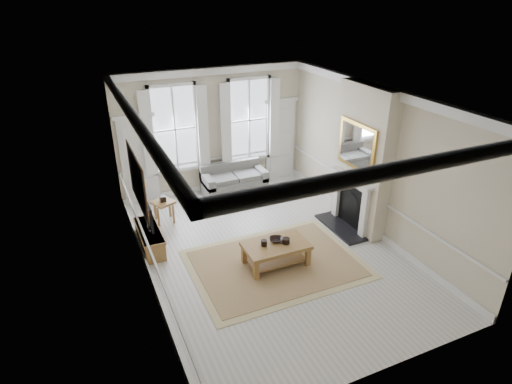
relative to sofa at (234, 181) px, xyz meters
name	(u,v)px	position (x,y,z in m)	size (l,w,h in m)	color
floor	(269,251)	(-0.38, -3.11, -0.35)	(7.20, 7.20, 0.00)	#B7B5AD
ceiling	(272,97)	(-0.38, -3.11, 3.05)	(7.20, 7.20, 0.00)	white
back_wall	(213,131)	(-0.38, 0.49, 1.35)	(5.20, 5.20, 0.00)	beige
left_wall	(140,205)	(-2.98, -3.11, 1.35)	(7.20, 7.20, 0.00)	beige
right_wall	(375,161)	(2.22, -3.11, 1.35)	(7.20, 7.20, 0.00)	beige
window_left	(175,129)	(-1.43, 0.44, 1.55)	(1.26, 0.20, 2.20)	#B2BCC6
window_right	(249,120)	(0.67, 0.44, 1.55)	(1.26, 0.20, 2.20)	#B2BCC6
door_left	(139,162)	(-2.43, 0.45, 0.80)	(0.90, 0.08, 2.30)	silver
door_right	(280,141)	(1.67, 0.45, 0.80)	(0.90, 0.08, 2.30)	silver
painting	(137,180)	(-2.94, -2.81, 1.70)	(0.05, 1.66, 1.06)	#B96E1F
chimney_breast	(363,160)	(2.04, -2.91, 1.35)	(0.35, 1.70, 3.38)	beige
hearth	(341,227)	(1.62, -2.91, -0.33)	(0.55, 1.50, 0.05)	black
fireplace	(350,199)	(1.82, -2.91, 0.38)	(0.21, 1.45, 1.33)	silver
mirror	(356,146)	(1.83, -2.91, 1.70)	(0.06, 1.26, 1.06)	gold
sofa	(234,181)	(0.00, 0.00, 0.00)	(1.75, 0.85, 0.84)	slate
side_table	(163,205)	(-2.16, -0.85, 0.09)	(0.59, 0.59, 0.55)	brown
rug	(276,264)	(-0.47, -3.60, -0.34)	(3.50, 2.60, 0.02)	#93794B
coffee_table	(276,247)	(-0.47, -3.60, 0.06)	(1.33, 0.78, 0.50)	brown
ceramic_pot_a	(264,243)	(-0.72, -3.55, 0.21)	(0.13, 0.13, 0.13)	black
ceramic_pot_b	(286,241)	(-0.27, -3.65, 0.20)	(0.16, 0.16, 0.11)	black
bowl	(276,240)	(-0.42, -3.50, 0.18)	(0.28, 0.28, 0.07)	black
tv_stand	(150,239)	(-2.72, -1.91, -0.12)	(0.42, 1.31, 0.47)	brown
tv	(148,213)	(-2.70, -1.91, 0.51)	(0.08, 0.90, 0.68)	black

